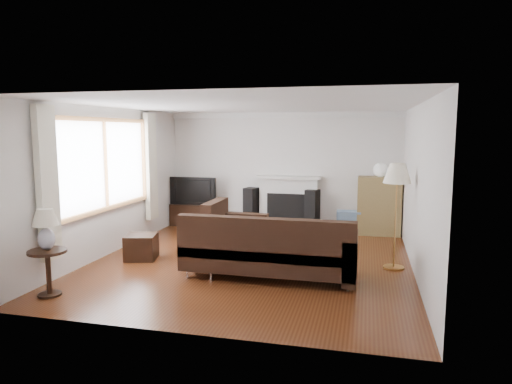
% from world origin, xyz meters
% --- Properties ---
extents(room, '(5.10, 5.60, 2.54)m').
position_xyz_m(room, '(0.00, 0.00, 1.25)').
color(room, '#552812').
rests_on(room, ground).
extents(window, '(0.12, 2.74, 1.54)m').
position_xyz_m(window, '(-2.45, -0.20, 1.55)').
color(window, '#936236').
rests_on(window, room).
extents(curtain_near, '(0.10, 0.35, 2.10)m').
position_xyz_m(curtain_near, '(-2.40, -1.72, 1.40)').
color(curtain_near, white).
rests_on(curtain_near, room).
extents(curtain_far, '(0.10, 0.35, 2.10)m').
position_xyz_m(curtain_far, '(-2.40, 1.32, 1.40)').
color(curtain_far, white).
rests_on(curtain_far, room).
extents(fireplace, '(1.40, 0.26, 1.15)m').
position_xyz_m(fireplace, '(0.15, 2.64, 0.57)').
color(fireplace, white).
rests_on(fireplace, room).
extents(tv_stand, '(0.97, 0.44, 0.49)m').
position_xyz_m(tv_stand, '(-1.98, 2.50, 0.24)').
color(tv_stand, black).
rests_on(tv_stand, ground).
extents(television, '(1.06, 0.14, 0.61)m').
position_xyz_m(television, '(-1.94, 2.50, 0.79)').
color(television, black).
rests_on(television, tv_stand).
extents(speaker_left, '(0.32, 0.35, 0.88)m').
position_xyz_m(speaker_left, '(-0.66, 2.54, 0.44)').
color(speaker_left, black).
rests_on(speaker_left, ground).
extents(speaker_right, '(0.31, 0.35, 0.88)m').
position_xyz_m(speaker_right, '(0.68, 2.55, 0.44)').
color(speaker_right, black).
rests_on(speaker_right, ground).
extents(bookshelf, '(0.86, 0.41, 1.19)m').
position_xyz_m(bookshelf, '(2.04, 2.52, 0.59)').
color(bookshelf, olive).
rests_on(bookshelf, ground).
extents(globe_lamp, '(0.28, 0.28, 0.28)m').
position_xyz_m(globe_lamp, '(2.04, 2.52, 1.33)').
color(globe_lamp, white).
rests_on(globe_lamp, bookshelf).
extents(sectional_sofa, '(2.69, 1.96, 0.87)m').
position_xyz_m(sectional_sofa, '(0.44, -0.67, 0.43)').
color(sectional_sofa, black).
rests_on(sectional_sofa, ground).
extents(coffee_table, '(1.09, 0.81, 0.38)m').
position_xyz_m(coffee_table, '(0.57, 0.74, 0.19)').
color(coffee_table, olive).
rests_on(coffee_table, ground).
extents(footstool, '(0.58, 0.58, 0.41)m').
position_xyz_m(footstool, '(-1.82, -0.27, 0.20)').
color(footstool, black).
rests_on(footstool, ground).
extents(floor_lamp, '(0.50, 0.50, 1.62)m').
position_xyz_m(floor_lamp, '(2.22, 0.15, 0.81)').
color(floor_lamp, '#A8763A').
rests_on(floor_lamp, ground).
extents(side_table, '(0.48, 0.48, 0.60)m').
position_xyz_m(side_table, '(-2.15, -2.11, 0.30)').
color(side_table, black).
rests_on(side_table, ground).
extents(table_lamp, '(0.33, 0.33, 0.53)m').
position_xyz_m(table_lamp, '(-2.15, -2.11, 0.86)').
color(table_lamp, silver).
rests_on(table_lamp, side_table).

